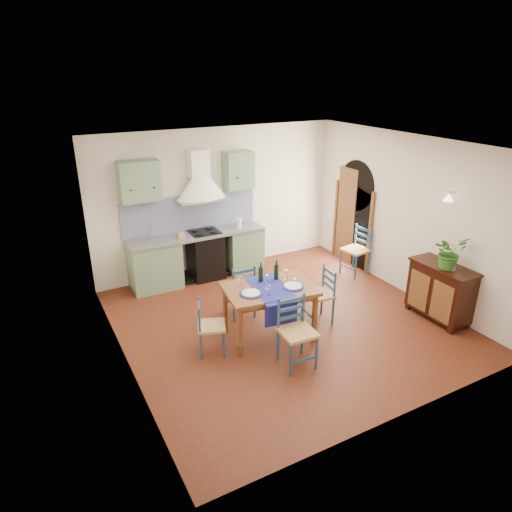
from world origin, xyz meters
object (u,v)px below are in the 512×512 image
at_px(dining_table, 270,293).
at_px(chair_near, 296,332).
at_px(sideboard, 440,290).
at_px(potted_plant, 450,252).

distance_m(dining_table, chair_near, 0.79).
relative_size(chair_near, sideboard, 0.92).
xyz_separation_m(sideboard, potted_plant, (-0.05, -0.08, 0.69)).
xyz_separation_m(dining_table, potted_plant, (2.64, -0.89, 0.46)).
bearing_deg(sideboard, dining_table, 163.29).
bearing_deg(potted_plant, sideboard, 59.64).
bearing_deg(sideboard, potted_plant, -120.36).
bearing_deg(potted_plant, dining_table, 161.33).
relative_size(sideboard, potted_plant, 1.97).
height_order(sideboard, potted_plant, potted_plant).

